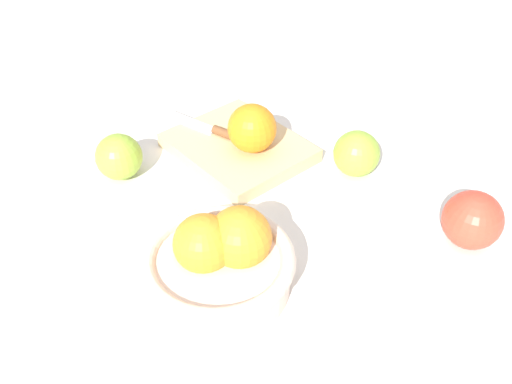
# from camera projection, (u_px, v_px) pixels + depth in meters

# --- Properties ---
(ground_plane) EXTENTS (2.40, 2.40, 0.00)m
(ground_plane) POSITION_uv_depth(u_px,v_px,m) (257.00, 184.00, 0.84)
(ground_plane) COLOR silver
(bowl) EXTENTS (0.18, 0.18, 0.10)m
(bowl) POSITION_uv_depth(u_px,v_px,m) (220.00, 260.00, 0.66)
(bowl) COLOR beige
(bowl) RESTS_ON ground_plane
(cutting_board) EXTENTS (0.22, 0.19, 0.02)m
(cutting_board) POSITION_uv_depth(u_px,v_px,m) (238.00, 148.00, 0.89)
(cutting_board) COLOR #DBB77F
(cutting_board) RESTS_ON ground_plane
(orange_on_board) EXTENTS (0.07, 0.07, 0.07)m
(orange_on_board) POSITION_uv_depth(u_px,v_px,m) (252.00, 128.00, 0.84)
(orange_on_board) COLOR orange
(orange_on_board) RESTS_ON cutting_board
(knife) EXTENTS (0.15, 0.07, 0.01)m
(knife) POSITION_uv_depth(u_px,v_px,m) (209.00, 128.00, 0.90)
(knife) COLOR silver
(knife) RESTS_ON cutting_board
(apple_front_left) EXTENTS (0.08, 0.08, 0.08)m
(apple_front_left) POSITION_uv_depth(u_px,v_px,m) (472.00, 220.00, 0.72)
(apple_front_left) COLOR #D6422D
(apple_front_left) RESTS_ON ground_plane
(apple_back_right) EXTENTS (0.07, 0.07, 0.07)m
(apple_back_right) POSITION_uv_depth(u_px,v_px,m) (119.00, 157.00, 0.83)
(apple_back_right) COLOR #8EB738
(apple_back_right) RESTS_ON ground_plane
(apple_front_left_2) EXTENTS (0.07, 0.07, 0.07)m
(apple_front_left_2) POSITION_uv_depth(u_px,v_px,m) (357.00, 154.00, 0.84)
(apple_front_left_2) COLOR #8EB738
(apple_front_left_2) RESTS_ON ground_plane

